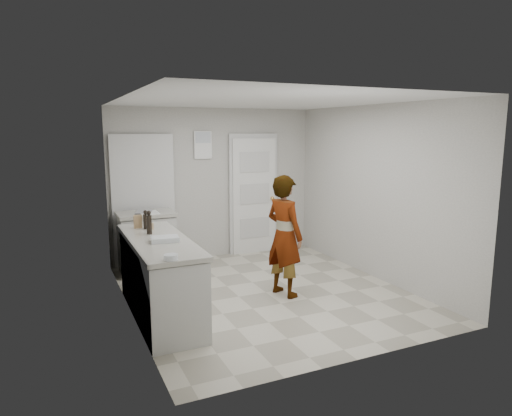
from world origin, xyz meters
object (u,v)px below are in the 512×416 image
person (284,236)px  oil_cruet_a (146,220)px  baking_dish (165,239)px  spice_jar (152,226)px  cake_mix_box (138,222)px  egg_bowl (171,257)px  oil_cruet_b (149,223)px

person → oil_cruet_a: bearing=54.2°
oil_cruet_a → baking_dish: 0.75m
oil_cruet_a → baking_dish: bearing=-85.1°
spice_jar → person: bearing=-16.7°
oil_cruet_a → cake_mix_box: bearing=131.0°
cake_mix_box → egg_bowl: size_ratio=1.22×
person → cake_mix_box: bearing=52.3°
egg_bowl → oil_cruet_a: bearing=87.9°
baking_dish → egg_bowl: (-0.12, -0.75, 0.00)m
cake_mix_box → oil_cruet_b: bearing=-82.7°
person → oil_cruet_a: (-1.66, 0.55, 0.25)m
oil_cruet_b → person: bearing=-8.1°
cake_mix_box → oil_cruet_a: (0.08, -0.09, 0.03)m
cake_mix_box → egg_bowl: bearing=-90.5°
person → spice_jar: 1.68m
oil_cruet_b → egg_bowl: bearing=-91.7°
egg_bowl → spice_jar: bearing=85.5°
baking_dish → egg_bowl: size_ratio=2.43×
cake_mix_box → oil_cruet_b: (0.06, -0.40, 0.05)m
spice_jar → oil_cruet_b: size_ratio=0.29×
oil_cruet_a → baking_dish: (0.06, -0.74, -0.09)m
person → oil_cruet_a: 1.77m
person → baking_dish: 1.62m
person → baking_dish: bearing=79.2°
cake_mix_box → baking_dish: 0.84m
baking_dish → egg_bowl: baking_dish is taller
oil_cruet_b → baking_dish: (0.08, -0.43, -0.11)m
egg_bowl → cake_mix_box: bearing=90.9°
cake_mix_box → spice_jar: bearing=-50.4°
oil_cruet_b → baking_dish: oil_cruet_b is taller
egg_bowl → person: bearing=28.6°
cake_mix_box → spice_jar: 0.21m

